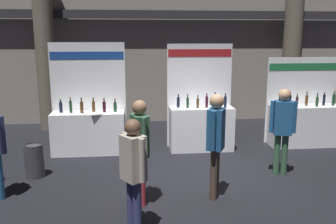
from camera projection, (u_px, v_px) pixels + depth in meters
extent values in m
plane|color=black|center=(196.00, 176.00, 7.17)|extent=(24.57, 24.57, 0.00)
cube|color=gray|center=(170.00, 25.00, 11.37)|extent=(12.29, 0.25, 6.13)
cube|color=#2D2D33|center=(171.00, 15.00, 11.01)|extent=(12.29, 0.20, 0.24)
cylinder|color=#665B4C|center=(44.00, 40.00, 10.37)|extent=(0.55, 0.55, 5.23)
cylinder|color=#665B4C|center=(292.00, 40.00, 11.09)|extent=(0.55, 0.55, 5.23)
cube|color=white|center=(89.00, 133.00, 8.50)|extent=(1.68, 0.60, 0.98)
cube|color=white|center=(89.00, 97.00, 8.66)|extent=(1.76, 0.04, 2.58)
cube|color=navy|center=(87.00, 56.00, 8.44)|extent=(1.71, 0.01, 0.18)
cylinder|color=black|center=(61.00, 107.00, 8.36)|extent=(0.07, 0.07, 0.24)
cylinder|color=black|center=(60.00, 101.00, 8.33)|extent=(0.03, 0.03, 0.07)
cylinder|color=gold|center=(60.00, 99.00, 8.32)|extent=(0.03, 0.03, 0.02)
cylinder|color=#19381E|center=(71.00, 107.00, 8.33)|extent=(0.06, 0.06, 0.28)
cylinder|color=#19381E|center=(70.00, 100.00, 8.30)|extent=(0.03, 0.03, 0.07)
cylinder|color=red|center=(70.00, 98.00, 8.29)|extent=(0.03, 0.03, 0.02)
cylinder|color=#472D14|center=(82.00, 108.00, 8.30)|extent=(0.07, 0.07, 0.26)
cylinder|color=#472D14|center=(81.00, 100.00, 8.26)|extent=(0.03, 0.03, 0.08)
cylinder|color=black|center=(81.00, 98.00, 8.25)|extent=(0.03, 0.03, 0.02)
cylinder|color=#472D14|center=(94.00, 107.00, 8.45)|extent=(0.07, 0.07, 0.25)
cylinder|color=#472D14|center=(93.00, 100.00, 8.42)|extent=(0.03, 0.03, 0.07)
cylinder|color=black|center=(93.00, 98.00, 8.41)|extent=(0.03, 0.03, 0.02)
cylinder|color=black|center=(104.00, 107.00, 8.43)|extent=(0.08, 0.08, 0.24)
cylinder|color=black|center=(104.00, 100.00, 8.40)|extent=(0.03, 0.03, 0.08)
cylinder|color=gold|center=(104.00, 98.00, 8.39)|extent=(0.03, 0.03, 0.02)
cylinder|color=#19381E|center=(115.00, 107.00, 8.46)|extent=(0.07, 0.07, 0.22)
cylinder|color=#19381E|center=(115.00, 101.00, 8.43)|extent=(0.03, 0.03, 0.07)
cylinder|color=red|center=(115.00, 99.00, 8.42)|extent=(0.03, 0.03, 0.02)
cube|color=silver|center=(96.00, 114.00, 8.24)|extent=(0.33, 0.38, 0.02)
cube|color=white|center=(201.00, 129.00, 8.76)|extent=(1.52, 0.60, 1.05)
cube|color=white|center=(199.00, 96.00, 8.94)|extent=(1.59, 0.04, 2.55)
cube|color=maroon|center=(200.00, 53.00, 8.70)|extent=(1.55, 0.01, 0.18)
cylinder|color=black|center=(178.00, 102.00, 8.64)|extent=(0.07, 0.07, 0.24)
cylinder|color=black|center=(178.00, 96.00, 8.61)|extent=(0.03, 0.03, 0.08)
cylinder|color=gold|center=(178.00, 94.00, 8.60)|extent=(0.03, 0.03, 0.02)
cylinder|color=#19381E|center=(188.00, 103.00, 8.57)|extent=(0.06, 0.06, 0.24)
cylinder|color=#19381E|center=(188.00, 96.00, 8.54)|extent=(0.03, 0.03, 0.07)
cylinder|color=black|center=(188.00, 94.00, 8.53)|extent=(0.03, 0.03, 0.02)
cylinder|color=#472D14|center=(198.00, 103.00, 8.56)|extent=(0.06, 0.06, 0.22)
cylinder|color=#472D14|center=(198.00, 97.00, 8.52)|extent=(0.03, 0.03, 0.07)
cylinder|color=red|center=(198.00, 95.00, 8.52)|extent=(0.03, 0.03, 0.02)
cylinder|color=black|center=(207.00, 102.00, 8.61)|extent=(0.07, 0.07, 0.27)
cylinder|color=black|center=(207.00, 95.00, 8.57)|extent=(0.03, 0.03, 0.06)
cylinder|color=red|center=(207.00, 94.00, 8.56)|extent=(0.03, 0.03, 0.02)
cylinder|color=#19381E|center=(215.00, 101.00, 8.66)|extent=(0.07, 0.07, 0.28)
cylinder|color=#19381E|center=(215.00, 94.00, 8.62)|extent=(0.03, 0.03, 0.07)
cylinder|color=black|center=(215.00, 93.00, 8.62)|extent=(0.03, 0.03, 0.02)
cylinder|color=black|center=(225.00, 102.00, 8.59)|extent=(0.07, 0.07, 0.27)
cylinder|color=black|center=(225.00, 95.00, 8.56)|extent=(0.03, 0.03, 0.08)
cylinder|color=gold|center=(226.00, 93.00, 8.55)|extent=(0.03, 0.03, 0.02)
cube|color=white|center=(305.00, 126.00, 9.10)|extent=(1.75, 0.60, 1.02)
cube|color=white|center=(301.00, 100.00, 9.31)|extent=(1.84, 0.04, 2.20)
cube|color=#1E6638|center=(304.00, 67.00, 9.11)|extent=(1.78, 0.01, 0.18)
cylinder|color=black|center=(280.00, 100.00, 8.96)|extent=(0.07, 0.07, 0.28)
cylinder|color=black|center=(281.00, 93.00, 8.92)|extent=(0.03, 0.03, 0.08)
cylinder|color=black|center=(281.00, 91.00, 8.91)|extent=(0.03, 0.03, 0.02)
cylinder|color=black|center=(290.00, 101.00, 8.90)|extent=(0.07, 0.07, 0.28)
cylinder|color=black|center=(290.00, 94.00, 8.87)|extent=(0.03, 0.03, 0.07)
cylinder|color=red|center=(291.00, 92.00, 8.86)|extent=(0.03, 0.03, 0.02)
cylinder|color=black|center=(297.00, 101.00, 9.01)|extent=(0.06, 0.06, 0.22)
cylinder|color=black|center=(297.00, 95.00, 8.98)|extent=(0.03, 0.03, 0.07)
cylinder|color=gold|center=(297.00, 94.00, 8.97)|extent=(0.03, 0.03, 0.02)
cylinder|color=#472D14|center=(306.00, 101.00, 8.99)|extent=(0.07, 0.07, 0.26)
cylinder|color=#472D14|center=(307.00, 94.00, 8.96)|extent=(0.03, 0.03, 0.08)
cylinder|color=black|center=(307.00, 92.00, 8.95)|extent=(0.03, 0.03, 0.02)
cylinder|color=#19381E|center=(317.00, 102.00, 8.91)|extent=(0.07, 0.07, 0.23)
cylinder|color=#19381E|center=(318.00, 95.00, 8.88)|extent=(0.03, 0.03, 0.09)
cylinder|color=black|center=(318.00, 93.00, 8.86)|extent=(0.03, 0.03, 0.02)
cylinder|color=black|center=(324.00, 100.00, 9.03)|extent=(0.06, 0.06, 0.27)
cylinder|color=black|center=(325.00, 93.00, 8.99)|extent=(0.03, 0.03, 0.06)
cylinder|color=gold|center=(325.00, 92.00, 8.99)|extent=(0.03, 0.03, 0.02)
cylinder|color=#19381E|center=(333.00, 100.00, 9.01)|extent=(0.07, 0.07, 0.28)
cylinder|color=#19381E|center=(334.00, 93.00, 8.97)|extent=(0.03, 0.03, 0.08)
cylinder|color=gold|center=(334.00, 91.00, 8.96)|extent=(0.03, 0.03, 0.02)
cylinder|color=#38383D|center=(34.00, 161.00, 7.07)|extent=(0.37, 0.37, 0.64)
torus|color=black|center=(33.00, 145.00, 7.00)|extent=(0.37, 0.37, 0.02)
cylinder|color=maroon|center=(139.00, 178.00, 5.96)|extent=(0.12, 0.12, 0.84)
cylinder|color=maroon|center=(142.00, 181.00, 5.83)|extent=(0.12, 0.12, 0.84)
cube|color=#33563D|center=(140.00, 135.00, 5.74)|extent=(0.31, 0.39, 0.67)
sphere|color=#8C6647|center=(139.00, 107.00, 5.65)|extent=(0.23, 0.23, 0.23)
cylinder|color=#33563D|center=(136.00, 131.00, 5.94)|extent=(0.08, 0.08, 0.63)
cylinder|color=#33563D|center=(144.00, 138.00, 5.54)|extent=(0.08, 0.08, 0.63)
cylinder|color=#47382D|center=(216.00, 172.00, 6.19)|extent=(0.12, 0.12, 0.87)
cylinder|color=#47382D|center=(214.00, 175.00, 6.06)|extent=(0.12, 0.12, 0.87)
cube|color=navy|center=(216.00, 129.00, 5.96)|extent=(0.36, 0.38, 0.69)
sphere|color=tan|center=(217.00, 101.00, 5.87)|extent=(0.24, 0.24, 0.24)
cylinder|color=navy|center=(219.00, 125.00, 6.14)|extent=(0.08, 0.08, 0.65)
cylinder|color=navy|center=(213.00, 131.00, 5.78)|extent=(0.08, 0.08, 0.65)
cylinder|color=navy|center=(131.00, 205.00, 5.08)|extent=(0.12, 0.12, 0.79)
cylinder|color=navy|center=(137.00, 208.00, 4.97)|extent=(0.12, 0.12, 0.79)
cube|color=#ADA393|center=(133.00, 158.00, 4.88)|extent=(0.38, 0.40, 0.63)
sphere|color=brown|center=(133.00, 127.00, 4.79)|extent=(0.22, 0.22, 0.22)
cylinder|color=#ADA393|center=(125.00, 153.00, 5.03)|extent=(0.08, 0.08, 0.60)
cylinder|color=#ADA393|center=(142.00, 161.00, 4.72)|extent=(0.08, 0.08, 0.60)
cylinder|color=#33563D|center=(277.00, 154.00, 7.18)|extent=(0.12, 0.12, 0.84)
cylinder|color=#33563D|center=(284.00, 155.00, 7.16)|extent=(0.12, 0.12, 0.84)
cube|color=navy|center=(283.00, 118.00, 7.02)|extent=(0.39, 0.33, 0.66)
sphere|color=tan|center=(285.00, 95.00, 6.93)|extent=(0.23, 0.23, 0.23)
cylinder|color=navy|center=(272.00, 117.00, 7.05)|extent=(0.08, 0.08, 0.63)
cylinder|color=navy|center=(295.00, 117.00, 6.98)|extent=(0.08, 0.08, 0.63)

